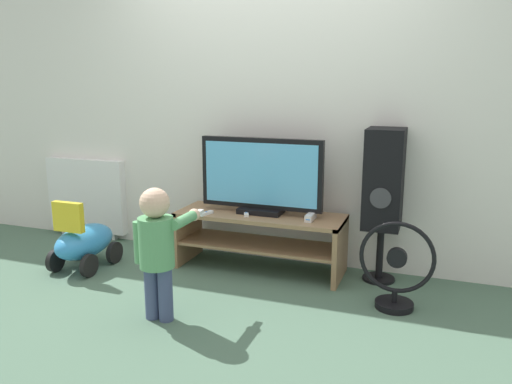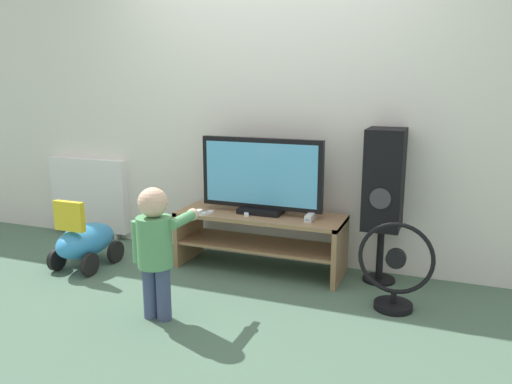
% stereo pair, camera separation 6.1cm
% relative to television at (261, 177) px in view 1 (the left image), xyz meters
% --- Properties ---
extents(ground_plane, '(16.00, 16.00, 0.00)m').
position_rel_television_xyz_m(ground_plane, '(0.00, -0.24, -0.73)').
color(ground_plane, '#4C6B56').
extents(wall_back, '(10.00, 0.06, 2.60)m').
position_rel_television_xyz_m(wall_back, '(0.00, 0.28, 0.57)').
color(wall_back, silver).
rests_on(wall_back, ground_plane).
extents(tv_stand, '(1.29, 0.45, 0.45)m').
position_rel_television_xyz_m(tv_stand, '(0.00, -0.02, -0.43)').
color(tv_stand, '#93704C').
rests_on(tv_stand, ground_plane).
extents(television, '(0.96, 0.20, 0.58)m').
position_rel_television_xyz_m(television, '(0.00, 0.00, 0.00)').
color(television, black).
rests_on(television, tv_stand).
extents(game_console, '(0.05, 0.18, 0.05)m').
position_rel_television_xyz_m(game_console, '(0.41, -0.06, -0.26)').
color(game_console, white).
rests_on(game_console, tv_stand).
extents(remote_primary, '(0.07, 0.13, 0.03)m').
position_rel_television_xyz_m(remote_primary, '(-0.37, -0.19, -0.27)').
color(remote_primary, white).
rests_on(remote_primary, tv_stand).
extents(remote_secondary, '(0.08, 0.13, 0.03)m').
position_rel_television_xyz_m(remote_secondary, '(-0.08, -0.10, -0.27)').
color(remote_secondary, white).
rests_on(remote_secondary, tv_stand).
extents(child, '(0.31, 0.47, 0.83)m').
position_rel_television_xyz_m(child, '(-0.29, -1.02, -0.24)').
color(child, '#3F4C72').
rests_on(child, ground_plane).
extents(speaker_tower, '(0.26, 0.33, 1.12)m').
position_rel_television_xyz_m(speaker_tower, '(0.90, 0.07, 0.01)').
color(speaker_tower, black).
rests_on(speaker_tower, ground_plane).
extents(floor_fan, '(0.48, 0.25, 0.58)m').
position_rel_television_xyz_m(floor_fan, '(1.05, -0.37, -0.47)').
color(floor_fan, black).
rests_on(floor_fan, ground_plane).
extents(ride_on_toy, '(0.36, 0.57, 0.56)m').
position_rel_television_xyz_m(ride_on_toy, '(-1.31, -0.47, -0.52)').
color(ride_on_toy, '#338CD1').
rests_on(ride_on_toy, ground_plane).
extents(radiator, '(0.82, 0.08, 0.74)m').
position_rel_television_xyz_m(radiator, '(-1.81, 0.21, -0.33)').
color(radiator, white).
rests_on(radiator, ground_plane).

